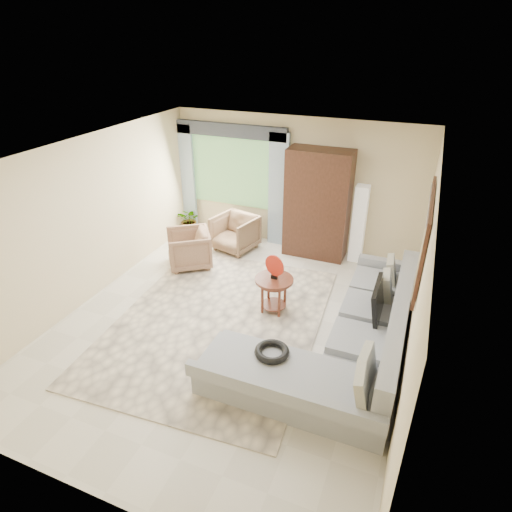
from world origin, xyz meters
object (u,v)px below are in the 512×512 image
at_px(armchair_left, 189,249).
at_px(potted_plant, 190,220).
at_px(coffee_table, 274,294).
at_px(armoire, 318,204).
at_px(tv_screen, 378,300).
at_px(armchair_right, 235,233).
at_px(floor_lamp, 359,224).
at_px(sectional_sofa, 348,344).

distance_m(armchair_left, potted_plant, 1.53).
bearing_deg(coffee_table, potted_plant, 142.07).
bearing_deg(armoire, tv_screen, -57.49).
bearing_deg(armchair_left, coffee_table, 32.45).
distance_m(armchair_right, potted_plant, 1.32).
height_order(armchair_left, floor_lamp, floor_lamp).
bearing_deg(armchair_left, floor_lamp, 80.92).
relative_size(coffee_table, armoire, 0.29).
xyz_separation_m(armchair_left, floor_lamp, (2.87, 1.43, 0.40)).
height_order(potted_plant, armoire, armoire).
height_order(tv_screen, armchair_left, tv_screen).
relative_size(tv_screen, potted_plant, 1.30).
bearing_deg(coffee_table, armoire, 87.91).
bearing_deg(tv_screen, armchair_left, 164.52).
height_order(armchair_left, armoire, armoire).
xyz_separation_m(armoire, floor_lamp, (0.80, 0.06, -0.30)).
xyz_separation_m(tv_screen, potted_plant, (-4.32, 2.32, -0.44)).
bearing_deg(coffee_table, armchair_left, 157.98).
xyz_separation_m(armchair_left, armoire, (2.07, 1.37, 0.70)).
bearing_deg(armchair_right, armoire, 28.92).
xyz_separation_m(coffee_table, floor_lamp, (0.88, 2.23, 0.43)).
bearing_deg(floor_lamp, armoire, -175.71).
bearing_deg(floor_lamp, armchair_left, -153.55).
xyz_separation_m(tv_screen, floor_lamp, (-0.70, 2.41, 0.03)).
distance_m(sectional_sofa, armchair_left, 3.64).
bearing_deg(floor_lamp, tv_screen, -73.83).
xyz_separation_m(sectional_sofa, armchair_right, (-2.79, 2.48, 0.08)).
xyz_separation_m(sectional_sofa, potted_plant, (-4.05, 2.86, 0.00)).
bearing_deg(floor_lamp, sectional_sofa, -81.67).
bearing_deg(floor_lamp, coffee_table, -111.52).
xyz_separation_m(coffee_table, armoire, (0.08, 2.17, 0.73)).
bearing_deg(floor_lamp, potted_plant, -178.49).
bearing_deg(armchair_right, sectional_sofa, -27.70).
xyz_separation_m(coffee_table, potted_plant, (-2.74, 2.13, -0.03)).
relative_size(armchair_right, potted_plant, 1.39).
bearing_deg(potted_plant, armchair_right, -16.63).
bearing_deg(potted_plant, coffee_table, -37.93).
bearing_deg(armchair_right, floor_lamp, 25.39).
xyz_separation_m(armchair_left, potted_plant, (-0.75, 1.33, -0.07)).
xyz_separation_m(sectional_sofa, coffee_table, (-1.31, 0.73, 0.03)).
distance_m(sectional_sofa, armchair_right, 3.73).
bearing_deg(armoire, coffee_table, -92.09).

